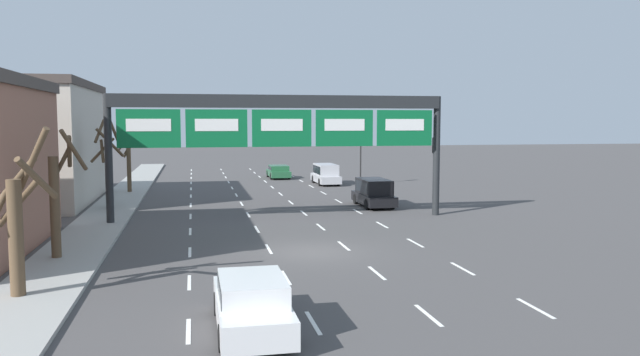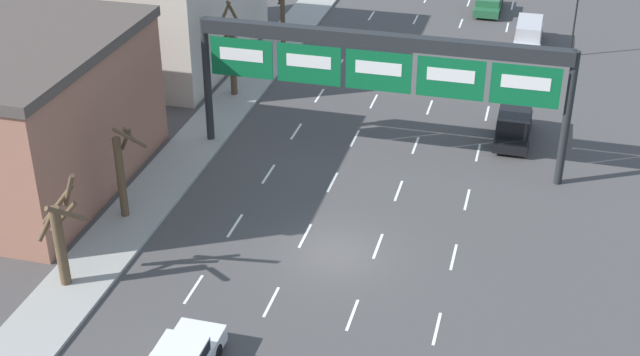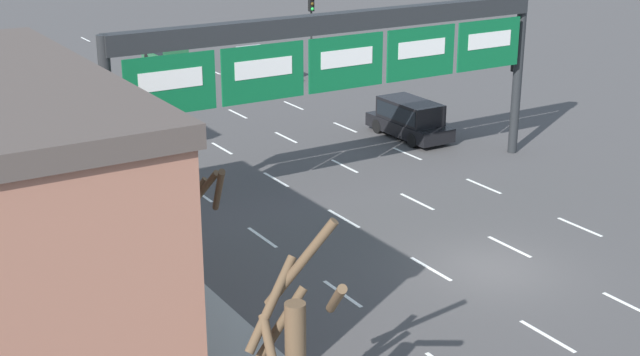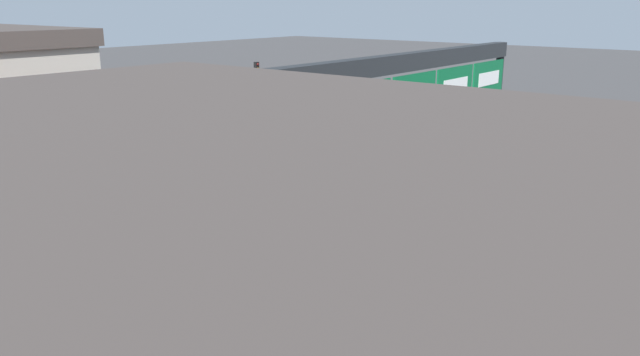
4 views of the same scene
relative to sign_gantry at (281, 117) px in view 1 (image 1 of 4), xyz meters
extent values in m
plane|color=#474444|center=(0.00, -8.69, -5.66)|extent=(220.00, 220.00, 0.00)
cube|color=#999993|center=(-9.65, -8.69, -5.59)|extent=(2.80, 110.00, 0.15)
cube|color=white|center=(-4.95, -17.69, -5.66)|extent=(0.12, 2.00, 0.01)
cube|color=white|center=(-4.95, -12.69, -5.66)|extent=(0.12, 2.00, 0.01)
cube|color=white|center=(-4.95, -7.69, -5.66)|extent=(0.12, 2.00, 0.01)
cube|color=white|center=(-4.95, -2.69, -5.66)|extent=(0.12, 2.00, 0.01)
cube|color=white|center=(-4.95, 2.31, -5.66)|extent=(0.12, 2.00, 0.01)
cube|color=white|center=(-4.95, 7.31, -5.66)|extent=(0.12, 2.00, 0.01)
cube|color=white|center=(-4.95, 12.31, -5.66)|extent=(0.12, 2.00, 0.01)
cube|color=white|center=(-4.95, 17.31, -5.66)|extent=(0.12, 2.00, 0.01)
cube|color=white|center=(-4.95, 22.31, -5.66)|extent=(0.12, 2.00, 0.01)
cube|color=white|center=(-4.95, 27.31, -5.66)|extent=(0.12, 2.00, 0.01)
cube|color=white|center=(-4.95, 32.31, -5.66)|extent=(0.12, 2.00, 0.01)
cube|color=white|center=(-4.95, 37.31, -5.66)|extent=(0.12, 2.00, 0.01)
cube|color=white|center=(-1.65, -17.69, -5.66)|extent=(0.12, 2.00, 0.01)
cube|color=white|center=(-1.65, -12.69, -5.66)|extent=(0.12, 2.00, 0.01)
cube|color=white|center=(-1.65, -7.69, -5.66)|extent=(0.12, 2.00, 0.01)
cube|color=white|center=(-1.65, -2.69, -5.66)|extent=(0.12, 2.00, 0.01)
cube|color=white|center=(-1.65, 2.31, -5.66)|extent=(0.12, 2.00, 0.01)
cube|color=white|center=(-1.65, 7.31, -5.66)|extent=(0.12, 2.00, 0.01)
cube|color=white|center=(-1.65, 12.31, -5.66)|extent=(0.12, 2.00, 0.01)
cube|color=white|center=(-1.65, 17.31, -5.66)|extent=(0.12, 2.00, 0.01)
cube|color=white|center=(-1.65, 22.31, -5.66)|extent=(0.12, 2.00, 0.01)
cube|color=white|center=(-1.65, 27.31, -5.66)|extent=(0.12, 2.00, 0.01)
cube|color=white|center=(-1.65, 32.31, -5.66)|extent=(0.12, 2.00, 0.01)
cube|color=white|center=(-1.65, 37.31, -5.66)|extent=(0.12, 2.00, 0.01)
cube|color=white|center=(1.65, -17.69, -5.66)|extent=(0.12, 2.00, 0.01)
cube|color=white|center=(1.65, -12.69, -5.66)|extent=(0.12, 2.00, 0.01)
cube|color=white|center=(1.65, -7.69, -5.66)|extent=(0.12, 2.00, 0.01)
cube|color=white|center=(1.65, -2.69, -5.66)|extent=(0.12, 2.00, 0.01)
cube|color=white|center=(1.65, 2.31, -5.66)|extent=(0.12, 2.00, 0.01)
cube|color=white|center=(1.65, 7.31, -5.66)|extent=(0.12, 2.00, 0.01)
cube|color=white|center=(1.65, 12.31, -5.66)|extent=(0.12, 2.00, 0.01)
cube|color=white|center=(1.65, 17.31, -5.66)|extent=(0.12, 2.00, 0.01)
cube|color=white|center=(1.65, 22.31, -5.66)|extent=(0.12, 2.00, 0.01)
cube|color=white|center=(1.65, 27.31, -5.66)|extent=(0.12, 2.00, 0.01)
cube|color=white|center=(1.65, 32.31, -5.66)|extent=(0.12, 2.00, 0.01)
cube|color=white|center=(1.65, 37.31, -5.66)|extent=(0.12, 2.00, 0.01)
cube|color=white|center=(4.95, -17.69, -5.66)|extent=(0.12, 2.00, 0.01)
cube|color=white|center=(4.95, -12.69, -5.66)|extent=(0.12, 2.00, 0.01)
cube|color=white|center=(4.95, -7.69, -5.66)|extent=(0.12, 2.00, 0.01)
cube|color=white|center=(4.95, -2.69, -5.66)|extent=(0.12, 2.00, 0.01)
cube|color=white|center=(4.95, 2.31, -5.66)|extent=(0.12, 2.00, 0.01)
cube|color=white|center=(4.95, 7.31, -5.66)|extent=(0.12, 2.00, 0.01)
cube|color=white|center=(4.95, 12.31, -5.66)|extent=(0.12, 2.00, 0.01)
cube|color=white|center=(4.95, 17.31, -5.66)|extent=(0.12, 2.00, 0.01)
cube|color=white|center=(4.95, 22.31, -5.66)|extent=(0.12, 2.00, 0.01)
cube|color=white|center=(4.95, 27.31, -5.66)|extent=(0.12, 2.00, 0.01)
cube|color=white|center=(4.95, 32.31, -5.66)|extent=(0.12, 2.00, 0.01)
cube|color=white|center=(4.95, 37.31, -5.66)|extent=(0.12, 2.00, 0.01)
cylinder|color=#232628|center=(-9.05, 0.07, -2.23)|extent=(0.40, 0.40, 6.87)
cylinder|color=#232628|center=(9.05, 0.07, -2.23)|extent=(0.40, 0.40, 6.87)
cube|color=#232628|center=(0.00, 0.07, 0.86)|extent=(18.10, 0.60, 0.70)
cube|color=#0C6033|center=(-6.97, -0.27, -0.60)|extent=(3.24, 0.08, 2.01)
cube|color=white|center=(-6.97, -0.31, -0.42)|extent=(2.27, 0.02, 0.64)
cube|color=#0C6033|center=(-3.49, -0.27, -0.60)|extent=(3.24, 0.08, 2.01)
cube|color=white|center=(-3.49, -0.31, -0.42)|extent=(2.27, 0.02, 0.64)
cube|color=#0C6033|center=(0.00, -0.27, -0.60)|extent=(3.24, 0.08, 2.01)
cube|color=white|center=(0.00, -0.31, -0.42)|extent=(2.27, 0.02, 0.64)
cube|color=#0C6033|center=(3.49, -0.27, -0.60)|extent=(3.24, 0.08, 2.01)
cube|color=white|center=(3.49, -0.31, -0.42)|extent=(2.27, 0.02, 0.64)
cube|color=#0C6033|center=(6.97, -0.27, -0.60)|extent=(3.24, 0.08, 2.01)
cube|color=white|center=(6.97, -0.31, -0.42)|extent=(2.27, 0.02, 0.64)
cube|color=beige|center=(-16.54, 10.66, -1.87)|extent=(10.17, 13.97, 7.58)
cube|color=#4C423D|center=(-16.54, 10.66, 2.17)|extent=(10.38, 14.25, 0.50)
cube|color=#235B38|center=(3.28, 25.47, -5.18)|extent=(1.85, 4.50, 0.56)
cube|color=#235B38|center=(3.28, 25.20, -4.66)|extent=(1.71, 2.34, 0.49)
cube|color=black|center=(3.28, 25.20, -4.66)|extent=(1.74, 2.15, 0.35)
cylinder|color=black|center=(2.44, 26.82, -5.33)|extent=(0.22, 0.66, 0.66)
cylinder|color=black|center=(4.12, 26.82, -5.33)|extent=(0.22, 0.66, 0.66)
cylinder|color=black|center=(2.44, 24.12, -5.33)|extent=(0.22, 0.66, 0.66)
cylinder|color=black|center=(4.12, 24.12, -5.33)|extent=(0.22, 0.66, 0.66)
cube|color=#B7B7BC|center=(6.52, 18.90, -5.15)|extent=(1.75, 4.90, 0.62)
cube|color=#B7B7BC|center=(6.52, 18.85, -4.38)|extent=(1.61, 3.43, 0.93)
cube|color=black|center=(6.52, 18.85, -4.38)|extent=(1.65, 3.16, 0.67)
cylinder|color=black|center=(5.74, 20.37, -5.33)|extent=(0.22, 0.66, 0.66)
cylinder|color=black|center=(7.31, 20.37, -5.33)|extent=(0.22, 0.66, 0.66)
cylinder|color=black|center=(5.74, 17.43, -5.33)|extent=(0.22, 0.66, 0.66)
cylinder|color=black|center=(7.31, 17.43, -5.33)|extent=(0.22, 0.66, 0.66)
cube|color=black|center=(6.55, 4.33, -5.15)|extent=(1.79, 4.56, 0.62)
cube|color=black|center=(6.55, 4.28, -4.37)|extent=(1.65, 3.19, 0.95)
cube|color=black|center=(6.55, 4.28, -4.37)|extent=(1.69, 2.93, 0.68)
cylinder|color=black|center=(5.74, 5.69, -5.33)|extent=(0.22, 0.66, 0.66)
cylinder|color=black|center=(7.36, 5.69, -5.33)|extent=(0.22, 0.66, 0.66)
cylinder|color=black|center=(5.74, 2.96, -5.33)|extent=(0.22, 0.66, 0.66)
cylinder|color=black|center=(7.36, 2.96, -5.33)|extent=(0.22, 0.66, 0.66)
cube|color=silver|center=(-3.33, -17.91, -5.12)|extent=(1.79, 4.73, 0.68)
cube|color=silver|center=(-3.33, -18.19, -4.49)|extent=(1.65, 2.46, 0.58)
cube|color=black|center=(-3.33, -18.19, -4.49)|extent=(1.68, 2.26, 0.42)
cylinder|color=black|center=(-4.14, -16.49, -5.33)|extent=(0.22, 0.66, 0.66)
cylinder|color=black|center=(-2.52, -16.49, -5.33)|extent=(0.22, 0.66, 0.66)
cylinder|color=black|center=(-4.14, -19.32, -5.33)|extent=(0.22, 0.66, 0.66)
cylinder|color=black|center=(-2.52, -19.32, -5.33)|extent=(0.22, 0.66, 0.66)
cylinder|color=black|center=(9.35, 17.76, -3.69)|extent=(0.12, 0.12, 3.94)
cube|color=black|center=(9.35, 17.76, -1.27)|extent=(0.30, 0.24, 0.90)
sphere|color=#3D0E0C|center=(9.35, 17.63, -0.97)|extent=(0.20, 0.20, 0.20)
sphere|color=#412F0C|center=(9.35, 17.63, -1.27)|extent=(0.20, 0.20, 0.20)
sphere|color=green|center=(9.35, 17.63, -1.57)|extent=(0.20, 0.20, 0.20)
cylinder|color=black|center=(9.05, 0.25, -3.86)|extent=(0.12, 0.12, 3.60)
cube|color=black|center=(9.05, 0.25, -1.61)|extent=(0.30, 0.24, 0.90)
sphere|color=#3D0E0C|center=(9.05, 0.12, -1.31)|extent=(0.20, 0.20, 0.20)
sphere|color=gold|center=(9.05, 0.12, -1.61)|extent=(0.20, 0.20, 0.20)
sphere|color=#0E3515|center=(9.05, 0.12, -1.91)|extent=(0.20, 0.20, 0.20)
cylinder|color=brown|center=(-10.03, -8.31, -3.54)|extent=(0.37, 0.37, 3.94)
cylinder|color=brown|center=(-9.21, -8.58, -1.34)|extent=(0.74, 1.81, 1.67)
cylinder|color=brown|center=(-9.76, -7.92, -1.79)|extent=(0.97, 0.76, 1.41)
cylinder|color=brown|center=(-9.45, -8.19, -1.40)|extent=(0.41, 1.32, 1.30)
cylinder|color=brown|center=(-9.48, 14.88, -3.45)|extent=(0.32, 0.32, 4.12)
cylinder|color=brown|center=(-9.73, 15.38, -1.76)|extent=(1.16, 0.68, 1.38)
cylinder|color=brown|center=(-9.53, 15.21, -2.41)|extent=(0.79, 0.25, 1.11)
cylinder|color=brown|center=(-9.49, 15.21, -2.15)|extent=(0.78, 0.16, 1.17)
cylinder|color=brown|center=(-9.82, 5.99, -3.20)|extent=(0.39, 0.39, 4.61)
cylinder|color=brown|center=(-9.50, 5.73, -0.55)|extent=(0.76, 0.89, 1.81)
cylinder|color=brown|center=(-10.23, 6.62, -1.99)|extent=(1.45, 1.02, 1.53)
cylinder|color=brown|center=(-9.61, 5.27, -1.49)|extent=(1.62, 0.63, 1.78)
cylinder|color=brown|center=(-10.15, 5.91, -2.02)|extent=(0.38, 0.84, 1.41)
cylinder|color=brown|center=(-10.30, 6.20, -0.82)|extent=(0.63, 1.16, 1.45)
cylinder|color=brown|center=(-10.04, -13.77, -3.74)|extent=(0.44, 0.44, 3.55)
cylinder|color=brown|center=(-10.24, -13.14, -2.20)|extent=(1.47, 0.64, 1.78)
cylinder|color=brown|center=(-9.60, -13.24, -1.41)|extent=(1.31, 1.14, 2.05)
cylinder|color=brown|center=(-10.07, -13.17, -2.73)|extent=(1.35, 0.26, 1.54)
cylinder|color=brown|center=(-9.30, -14.11, -1.92)|extent=(0.91, 1.68, 1.40)
camera|label=1|loc=(-4.76, -33.81, -0.23)|focal=35.00mm
camera|label=2|loc=(7.46, -39.70, 15.82)|focal=50.00mm
camera|label=3|loc=(-17.91, -27.48, 6.13)|focal=50.00mm
camera|label=4|loc=(-21.84, -12.95, 3.13)|focal=35.00mm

